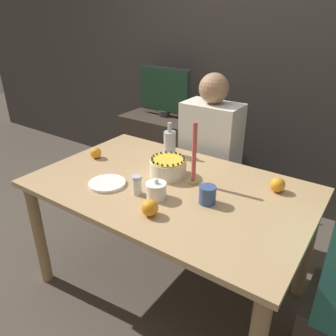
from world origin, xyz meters
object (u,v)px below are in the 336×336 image
Objects in this scene: sugar_bowl at (156,190)px; person_man_blue_shirt at (209,169)px; cake at (168,167)px; bottle at (170,143)px; tv_monitor at (164,91)px; sugar_shaker at (137,185)px; candle at (194,159)px.

person_man_blue_shirt is at bearing 98.72° from sugar_bowl.
bottle reaches higher than cake.
tv_monitor reaches higher than bottle.
sugar_shaker is 0.47× the size of bottle.
sugar_bowl is 0.31× the size of candle.
tv_monitor is at bearing -31.60° from person_man_blue_shirt.
candle is at bearing -48.13° from tv_monitor.
sugar_shaker is at bearing -166.16° from sugar_bowl.
candle reaches higher than cake.
candle is at bearing 109.02° from person_man_blue_shirt.
sugar_shaker is 0.88m from person_man_blue_shirt.
bottle is at bearing 68.29° from person_man_blue_shirt.
sugar_shaker is 1.49m from tv_monitor.
person_man_blue_shirt reaches higher than tv_monitor.
sugar_shaker is 0.20× the size of tv_monitor.
cake is 0.27m from sugar_shaker.
tv_monitor reaches higher than sugar_shaker.
sugar_shaker is 0.54m from bottle.
sugar_bowl is 1.03× the size of sugar_shaker.
cake is 0.59× the size of candle.
tv_monitor reaches higher than cake.
sugar_bowl is 0.20× the size of tv_monitor.
candle is 0.71m from person_man_blue_shirt.
sugar_bowl is 1.52m from tv_monitor.
sugar_shaker is at bearing -60.17° from tv_monitor.
sugar_shaker is (-0.10, -0.03, 0.01)m from sugar_bowl.
candle is 0.42m from bottle.
sugar_bowl is at bearing -62.52° from bottle.
sugar_bowl is at bearing -107.27° from candle.
sugar_shaker is at bearing -73.55° from bottle.
bottle is at bearing 122.73° from cake.
cake is 1.27m from tv_monitor.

